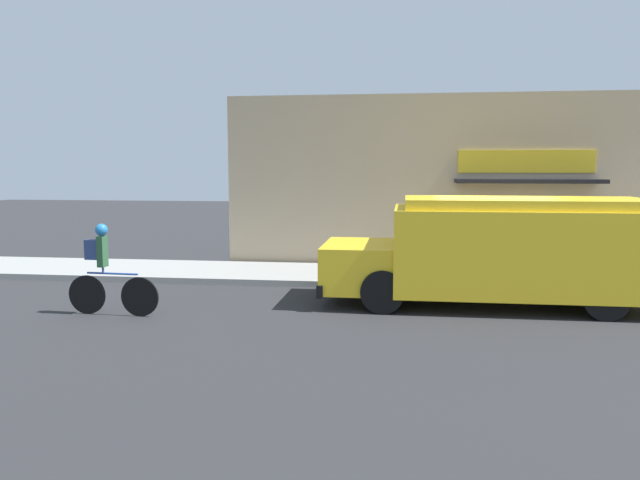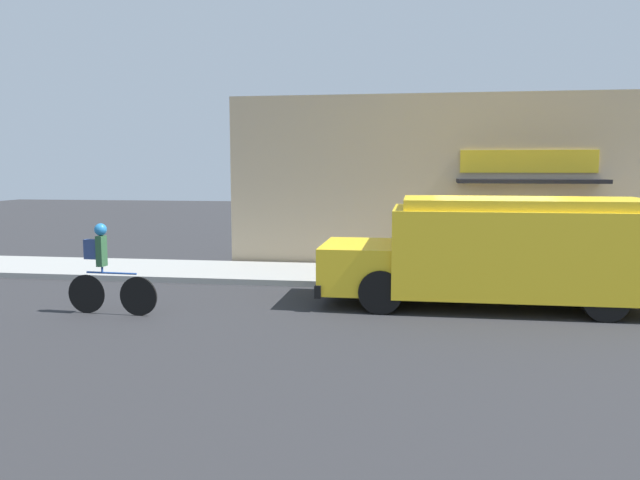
% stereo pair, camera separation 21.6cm
% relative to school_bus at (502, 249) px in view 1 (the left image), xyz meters
% --- Properties ---
extents(ground_plane, '(70.00, 70.00, 0.00)m').
position_rel_school_bus_xyz_m(ground_plane, '(0.03, 1.31, -1.10)').
color(ground_plane, '#2B2B2D').
extents(sidewalk, '(28.00, 2.69, 0.14)m').
position_rel_school_bus_xyz_m(sidewalk, '(0.03, 2.65, -1.03)').
color(sidewalk, '#999993').
rests_on(sidewalk, ground_plane).
extents(storefront, '(13.34, 1.13, 4.58)m').
position_rel_school_bus_xyz_m(storefront, '(0.07, 4.20, 1.19)').
color(storefront, tan).
rests_on(storefront, ground_plane).
extents(school_bus, '(6.35, 2.80, 2.10)m').
position_rel_school_bus_xyz_m(school_bus, '(0.00, 0.00, 0.00)').
color(school_bus, yellow).
rests_on(school_bus, ground_plane).
extents(cyclist, '(1.76, 0.22, 1.68)m').
position_rel_school_bus_xyz_m(cyclist, '(-7.25, -1.80, -0.30)').
color(cyclist, black).
rests_on(cyclist, ground_plane).
extents(trash_bin, '(0.48, 0.48, 0.77)m').
position_rel_school_bus_xyz_m(trash_bin, '(0.13, 2.82, -0.58)').
color(trash_bin, '#38383D').
rests_on(trash_bin, sidewalk).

